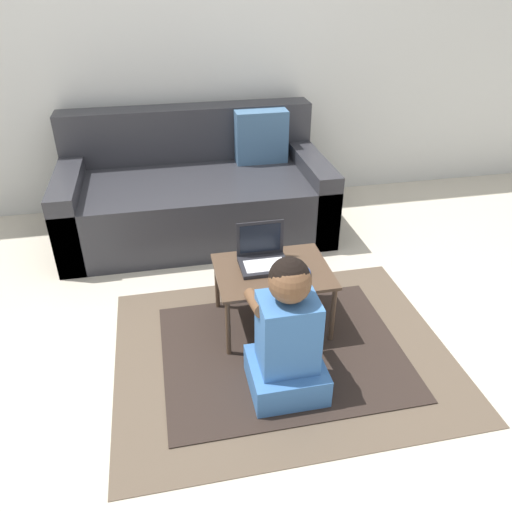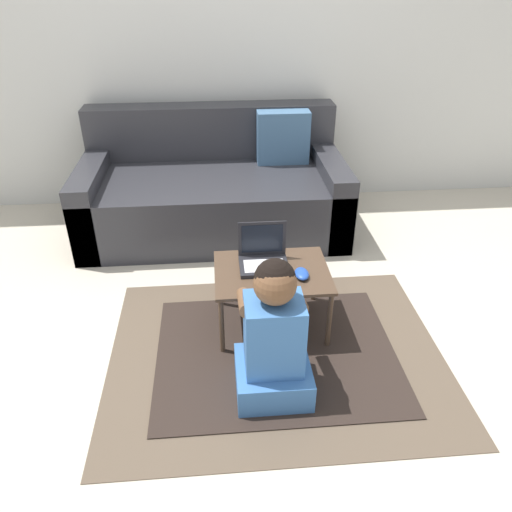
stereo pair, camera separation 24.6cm
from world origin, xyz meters
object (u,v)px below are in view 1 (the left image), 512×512
object	(u,v)px
couch	(196,192)
computer_mouse	(303,271)
laptop_desk	(273,276)
laptop	(263,258)
person_seated	(287,336)

from	to	relation	value
couch	computer_mouse	world-z (taller)	couch
couch	laptop_desk	bearing A→B (deg)	-77.30
laptop	person_seated	xyz separation A→B (m)	(-0.01, -0.51, -0.07)
computer_mouse	laptop	bearing A→B (deg)	145.08
laptop_desk	computer_mouse	xyz separation A→B (m)	(0.14, -0.06, 0.05)
laptop	computer_mouse	bearing A→B (deg)	-34.92
laptop_desk	computer_mouse	world-z (taller)	computer_mouse
laptop_desk	computer_mouse	distance (m)	0.16
couch	laptop	bearing A→B (deg)	-78.46
couch	laptop	size ratio (longest dim) A/B	7.26
laptop_desk	person_seated	xyz separation A→B (m)	(-0.04, -0.46, -0.00)
laptop	computer_mouse	size ratio (longest dim) A/B	2.22
couch	laptop	world-z (taller)	couch
computer_mouse	person_seated	size ratio (longest dim) A/B	0.16
laptop_desk	person_seated	world-z (taller)	person_seated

